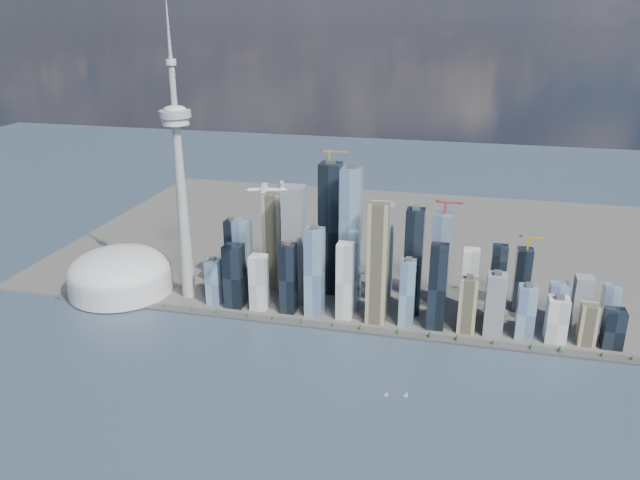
% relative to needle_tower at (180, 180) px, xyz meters
% --- Properties ---
extents(ground, '(4000.00, 4000.00, 0.00)m').
position_rel_needle_tower_xyz_m(ground, '(300.00, -310.00, -235.84)').
color(ground, '#2E3C51').
rests_on(ground, ground).
extents(seawall, '(1100.00, 22.00, 4.00)m').
position_rel_needle_tower_xyz_m(seawall, '(300.00, -60.00, -233.84)').
color(seawall, '#383838').
rests_on(seawall, ground).
extents(land, '(1400.00, 900.00, 3.00)m').
position_rel_needle_tower_xyz_m(land, '(300.00, 390.00, -234.34)').
color(land, '#4C4C47').
rests_on(land, ground).
extents(shoreline_trees, '(960.53, 7.20, 8.80)m').
position_rel_needle_tower_xyz_m(shoreline_trees, '(300.00, -60.00, -227.06)').
color(shoreline_trees, '#3F2D1E').
rests_on(shoreline_trees, seawall).
extents(skyscraper_cluster, '(736.00, 142.00, 284.58)m').
position_rel_needle_tower_xyz_m(skyscraper_cluster, '(359.61, 26.81, -146.96)').
color(skyscraper_cluster, black).
rests_on(skyscraper_cluster, land).
extents(needle_tower, '(56.00, 56.00, 550.50)m').
position_rel_needle_tower_xyz_m(needle_tower, '(0.00, 0.00, 0.00)').
color(needle_tower, '#969591').
rests_on(needle_tower, land).
extents(dome_stadium, '(200.00, 200.00, 86.00)m').
position_rel_needle_tower_xyz_m(dome_stadium, '(-140.00, -10.00, -196.40)').
color(dome_stadium, silver).
rests_on(dome_stadium, land).
extents(airplane, '(66.61, 59.40, 16.46)m').
position_rel_needle_tower_xyz_m(airplane, '(199.24, -104.32, 22.68)').
color(airplane, silver).
rests_on(airplane, ground).
extents(sailboat_west, '(6.74, 2.58, 9.30)m').
position_rel_needle_tower_xyz_m(sailboat_west, '(419.84, -243.88, -232.86)').
color(sailboat_west, white).
rests_on(sailboat_west, ground).
extents(sailboat_east, '(7.28, 3.14, 10.07)m').
position_rel_needle_tower_xyz_m(sailboat_east, '(448.02, -239.02, -232.61)').
color(sailboat_east, white).
rests_on(sailboat_east, ground).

